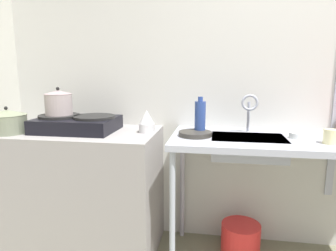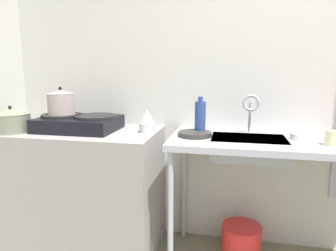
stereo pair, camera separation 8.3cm
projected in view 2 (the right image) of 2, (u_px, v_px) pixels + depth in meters
wall_back at (333, 62)px, 2.06m from camera, size 5.59×0.10×2.75m
counter_concrete at (79, 189)px, 2.24m from camera, size 1.18×0.62×0.90m
counter_sink at (288, 150)px, 1.88m from camera, size 1.49×0.62×0.90m
stove at (79, 123)px, 2.14m from camera, size 0.55×0.40×0.11m
pot_on_left_burner at (61, 102)px, 2.14m from camera, size 0.19×0.19×0.20m
pot_beside_stove at (11, 120)px, 2.09m from camera, size 0.26×0.26×0.18m
percolator at (147, 121)px, 2.07m from camera, size 0.11×0.11×0.16m
sink_basin at (248, 148)px, 1.92m from camera, size 0.47×0.31×0.13m
faucet at (251, 107)px, 2.02m from camera, size 0.11×0.07×0.27m
frying_pan at (195, 134)px, 1.95m from camera, size 0.22×0.22×0.03m
cup_by_rack at (332, 138)px, 1.71m from camera, size 0.08×0.08×0.09m
small_bowl_on_drainboard at (300, 137)px, 1.86m from camera, size 0.12×0.12×0.04m
bottle_by_sink at (200, 118)px, 1.99m from camera, size 0.07×0.07×0.25m
bucket_on_floor at (241, 241)px, 2.15m from camera, size 0.28×0.28×0.23m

